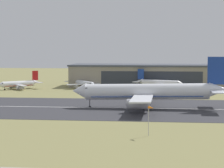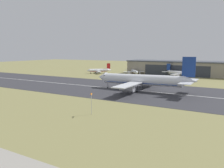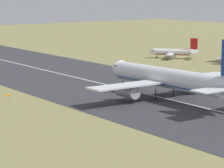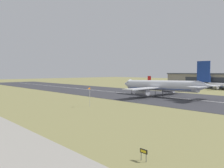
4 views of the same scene
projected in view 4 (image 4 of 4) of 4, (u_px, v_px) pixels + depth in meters
The scene contains 10 objects.
ground_plane at pixel (90, 117), 60.98m from camera, with size 699.25×699.25×0.00m, color olive.
runway_strip at pixel (189, 99), 100.01m from camera, with size 459.25×53.31×0.06m, color #333338.
runway_centreline at pixel (189, 99), 100.01m from camera, with size 413.33×0.70×0.01m, color silver.
hangar_building at pixel (223, 81), 170.07m from camera, with size 85.69×24.69×11.66m.
airplane_landing at pixel (160, 86), 111.36m from camera, with size 52.27×46.14×17.32m.
airplane_parked_west at pixel (220, 85), 155.03m from camera, with size 25.35×20.59×9.87m.
airplane_parked_centre at pixel (140, 83), 201.24m from camera, with size 20.89×19.40×8.88m.
airplane_parked_east at pixel (173, 84), 183.89m from camera, with size 19.58×23.06×8.39m.
windsock_pole at pixel (89, 90), 77.70m from camera, with size 1.62×2.03×6.95m.
runway_sign at pixel (144, 152), 30.71m from camera, with size 1.27×0.13×1.72m.
Camera 4 is at (48.11, 19.95, 12.59)m, focal length 35.00 mm.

